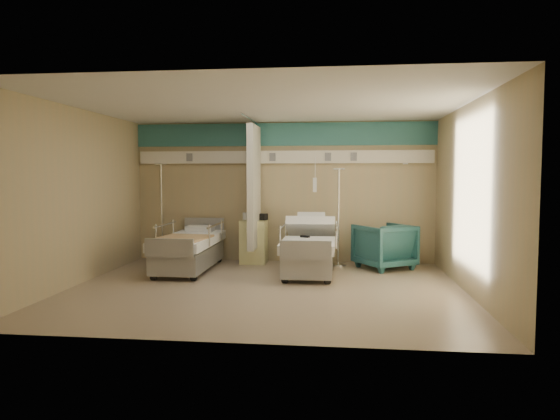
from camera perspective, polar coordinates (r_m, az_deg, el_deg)
The scene contains 13 objects.
ground at distance 7.75m, azimuth -1.68°, elevation -8.97°, with size 6.00×5.00×0.00m, color gray.
room_walls at distance 7.81m, azimuth -1.67°, elevation 4.90°, with size 6.04×5.04×2.82m.
bed_right at distance 8.90m, azimuth 3.36°, elevation -5.21°, with size 1.00×2.16×0.63m, color white, non-canonical shape.
bed_left at distance 9.29m, azimuth -10.37°, elevation -4.89°, with size 1.00×2.16×0.63m, color white, non-canonical shape.
bedside_cabinet at distance 9.90m, azimuth -3.02°, elevation -3.64°, with size 0.50×0.48×0.85m, color #E4DE8E.
visitor_armchair at distance 9.51m, azimuth 11.82°, elevation -4.06°, with size 0.90×0.93×0.84m, color #215052.
waffle_blanket at distance 9.40m, azimuth 11.84°, elevation -1.35°, with size 0.60×0.53×0.07m, color silver.
iv_stand_right at distance 9.72m, azimuth 6.68°, elevation -4.05°, with size 0.33×0.33×1.87m.
iv_stand_left at distance 10.22m, azimuth -13.32°, elevation -3.63°, with size 0.35×0.35×1.97m.
call_remote at distance 8.91m, azimuth 2.87°, elevation -3.04°, with size 0.16×0.07×0.04m, color black.
tan_blanket at distance 8.80m, azimuth -11.20°, elevation -3.20°, with size 0.82×1.03×0.04m, color tan.
toiletry_bag at distance 9.92m, azimuth -2.20°, elevation -0.77°, with size 0.24×0.15×0.13m, color black.
white_cup at distance 10.00m, azimuth -4.01°, elevation -0.70°, with size 0.10×0.10×0.14m, color white.
Camera 1 is at (1.08, -7.47, 1.74)m, focal length 32.00 mm.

